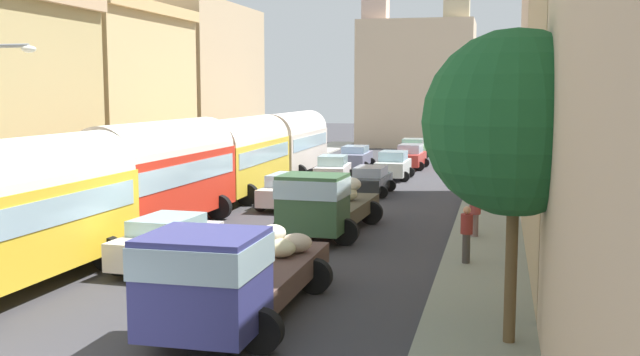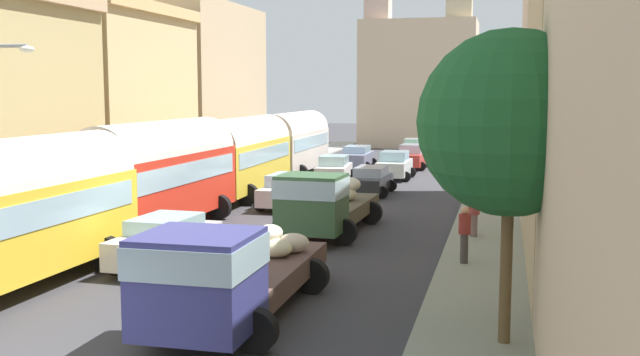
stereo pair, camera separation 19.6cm
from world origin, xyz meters
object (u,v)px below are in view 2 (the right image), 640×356
(cargo_truck_0, at_px, (226,272))
(car_0, at_px, (371,180))
(car_1, at_px, (394,165))
(pedestrian_2, at_px, (476,187))
(parked_bus_0, at_px, (2,209))
(car_3, at_px, (415,149))
(parked_bus_1, at_px, (161,170))
(car_5, at_px, (288,191))
(pedestrian_0, at_px, (464,233))
(car_2, at_px, (412,157))
(car_7, at_px, (357,157))
(car_4, at_px, (166,241))
(cargo_truck_1, at_px, (323,203))
(parked_bus_2, at_px, (243,153))
(parked_bus_3, at_px, (294,141))
(car_6, at_px, (334,168))
(pedestrian_1, at_px, (474,214))

(cargo_truck_0, distance_m, car_0, 21.60)
(car_1, relative_size, pedestrian_2, 2.11)
(parked_bus_0, height_order, car_3, parked_bus_0)
(parked_bus_1, relative_size, car_5, 2.10)
(pedestrian_0, bearing_deg, car_1, 103.68)
(car_2, relative_size, pedestrian_2, 2.24)
(car_5, relative_size, car_7, 0.99)
(car_7, bearing_deg, pedestrian_0, -72.36)
(car_2, distance_m, car_7, 3.66)
(car_4, distance_m, car_7, 28.66)
(parked_bus_1, relative_size, cargo_truck_0, 1.15)
(car_1, distance_m, car_5, 12.09)
(car_7, height_order, pedestrian_2, pedestrian_2)
(car_5, height_order, pedestrian_2, pedestrian_2)
(cargo_truck_0, bearing_deg, cargo_truck_1, 91.98)
(parked_bus_2, xyz_separation_m, cargo_truck_1, (6.21, -8.85, -0.93))
(parked_bus_3, distance_m, car_2, 8.87)
(car_5, height_order, car_7, car_5)
(cargo_truck_0, xyz_separation_m, car_2, (-0.10, 34.22, -0.45))
(parked_bus_1, distance_m, parked_bus_3, 18.00)
(pedestrian_2, bearing_deg, cargo_truck_0, -104.77)
(car_0, height_order, car_3, car_3)
(car_0, xyz_separation_m, car_4, (-3.20, -16.66, 0.06))
(parked_bus_1, distance_m, pedestrian_2, 13.62)
(parked_bus_1, xyz_separation_m, car_5, (3.13, 6.17, -1.48))
(car_0, bearing_deg, pedestrian_0, -69.80)
(parked_bus_1, distance_m, car_6, 16.27)
(car_3, bearing_deg, car_5, -96.36)
(parked_bus_3, height_order, cargo_truck_1, parked_bus_3)
(car_4, xyz_separation_m, car_5, (0.38, 11.54, -0.01))
(pedestrian_0, bearing_deg, parked_bus_0, -153.47)
(car_5, relative_size, pedestrian_2, 2.31)
(parked_bus_1, bearing_deg, cargo_truck_1, 1.35)
(pedestrian_1, bearing_deg, car_2, 102.15)
(cargo_truck_0, distance_m, car_3, 41.06)
(pedestrian_0, bearing_deg, pedestrian_1, 88.55)
(car_4, bearing_deg, car_1, 81.63)
(car_7, bearing_deg, car_1, -58.61)
(car_0, bearing_deg, car_1, 88.09)
(car_3, distance_m, car_6, 15.10)
(car_3, relative_size, pedestrian_2, 2.22)
(cargo_truck_1, xyz_separation_m, car_1, (-0.04, 17.73, -0.40))
(cargo_truck_0, distance_m, car_1, 28.18)
(cargo_truck_1, xyz_separation_m, car_5, (-3.08, 6.03, -0.45))
(car_4, bearing_deg, parked_bus_0, -127.16)
(car_1, bearing_deg, pedestrian_1, -72.81)
(car_7, bearing_deg, parked_bus_3, -118.44)
(car_4, relative_size, pedestrian_1, 2.57)
(car_0, xyz_separation_m, car_2, (0.52, 12.63, 0.09))
(car_6, bearing_deg, pedestrian_1, -60.71)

